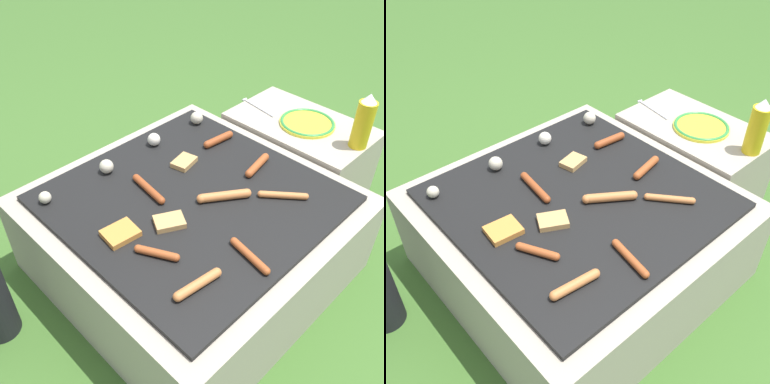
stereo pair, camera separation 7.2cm
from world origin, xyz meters
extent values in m
plane|color=#3D6628|center=(0.00, 0.00, 0.00)|extent=(14.00, 14.00, 0.00)
cube|color=#A89E8C|center=(0.00, 0.00, 0.17)|extent=(0.99, 0.99, 0.34)
cube|color=black|center=(0.00, 0.00, 0.35)|extent=(0.87, 0.87, 0.02)
cube|color=#A89E8C|center=(0.69, 0.01, 0.18)|extent=(0.38, 0.61, 0.36)
cylinder|color=#A34C23|center=(-0.08, -0.33, 0.37)|extent=(0.05, 0.15, 0.02)
sphere|color=#A34C23|center=(-0.09, -0.40, 0.37)|extent=(0.02, 0.02, 0.02)
sphere|color=#A34C23|center=(-0.07, -0.25, 0.37)|extent=(0.02, 0.02, 0.02)
cylinder|color=#93421E|center=(-0.09, 0.13, 0.37)|extent=(0.05, 0.16, 0.03)
sphere|color=#93421E|center=(-0.08, 0.21, 0.37)|extent=(0.03, 0.03, 0.03)
sphere|color=#93421E|center=(-0.10, 0.05, 0.37)|extent=(0.03, 0.03, 0.03)
cylinder|color=#C6753D|center=(0.07, -0.09, 0.38)|extent=(0.15, 0.12, 0.03)
sphere|color=#C6753D|center=(0.00, -0.04, 0.38)|extent=(0.03, 0.03, 0.03)
sphere|color=#C6753D|center=(0.13, -0.14, 0.38)|extent=(0.03, 0.03, 0.03)
cylinder|color=#A34C23|center=(-0.27, -0.12, 0.37)|extent=(0.08, 0.12, 0.02)
sphere|color=#A34C23|center=(-0.24, -0.18, 0.37)|extent=(0.02, 0.02, 0.02)
sphere|color=#A34C23|center=(-0.30, -0.07, 0.37)|extent=(0.02, 0.02, 0.02)
cylinder|color=#C6753D|center=(0.22, -0.23, 0.37)|extent=(0.12, 0.13, 0.02)
sphere|color=#C6753D|center=(0.17, -0.17, 0.37)|extent=(0.02, 0.02, 0.02)
sphere|color=#C6753D|center=(0.27, -0.29, 0.37)|extent=(0.02, 0.02, 0.02)
cylinder|color=#C6753D|center=(-0.27, -0.29, 0.37)|extent=(0.14, 0.05, 0.03)
sphere|color=#C6753D|center=(-0.20, -0.30, 0.37)|extent=(0.03, 0.03, 0.03)
sphere|color=#C6753D|center=(-0.34, -0.28, 0.37)|extent=(0.03, 0.03, 0.03)
cylinder|color=#A34C23|center=(0.29, -0.06, 0.38)|extent=(0.13, 0.05, 0.03)
sphere|color=#A34C23|center=(0.23, -0.07, 0.38)|extent=(0.03, 0.03, 0.03)
sphere|color=#A34C23|center=(0.35, -0.04, 0.38)|extent=(0.03, 0.03, 0.03)
cylinder|color=#93421E|center=(0.32, 0.17, 0.38)|extent=(0.12, 0.04, 0.03)
sphere|color=#93421E|center=(0.26, 0.17, 0.38)|extent=(0.03, 0.03, 0.03)
sphere|color=#93421E|center=(0.38, 0.16, 0.38)|extent=(0.03, 0.03, 0.03)
cube|color=#D18438|center=(-0.30, 0.02, 0.37)|extent=(0.11, 0.10, 0.02)
cube|color=tan|center=(0.11, 0.16, 0.37)|extent=(0.11, 0.09, 0.02)
cube|color=tan|center=(-0.15, -0.05, 0.37)|extent=(0.12, 0.11, 0.02)
sphere|color=beige|center=(-0.38, 0.33, 0.38)|extent=(0.04, 0.04, 0.04)
sphere|color=beige|center=(-0.12, 0.32, 0.39)|extent=(0.05, 0.05, 0.05)
sphere|color=silver|center=(0.12, 0.34, 0.39)|extent=(0.05, 0.05, 0.05)
sphere|color=beige|center=(0.36, 0.34, 0.39)|extent=(0.05, 0.05, 0.05)
cylinder|color=yellow|center=(0.69, -0.01, 0.37)|extent=(0.24, 0.24, 0.01)
torus|color=#338C3F|center=(0.69, -0.01, 0.37)|extent=(0.23, 0.23, 0.01)
cylinder|color=gold|center=(0.70, -0.25, 0.46)|extent=(0.07, 0.07, 0.20)
cone|color=white|center=(0.70, -0.25, 0.57)|extent=(0.06, 0.06, 0.04)
cylinder|color=silver|center=(0.66, 0.23, 0.36)|extent=(0.04, 0.19, 0.01)
cube|color=silver|center=(0.67, 0.32, 0.36)|extent=(0.03, 0.01, 0.01)
camera|label=1|loc=(-0.85, -0.85, 1.37)|focal=42.00mm
camera|label=2|loc=(-0.80, -0.90, 1.37)|focal=42.00mm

